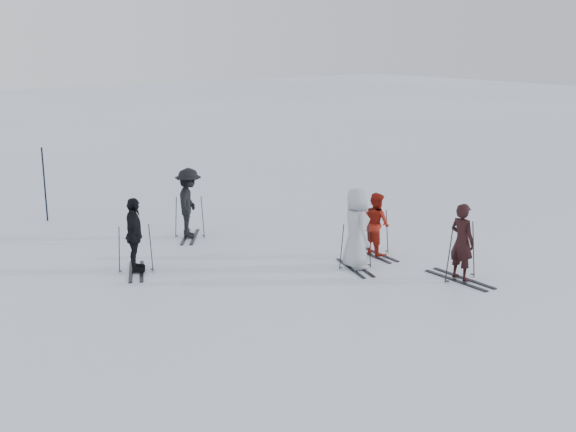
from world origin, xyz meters
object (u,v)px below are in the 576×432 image
object	(u,v)px
skier_uphill_far	(189,204)
piste_marker	(45,184)
skier_red	(376,225)
skier_near_dark	(462,243)
skier_grey	(356,229)
skier_uphill_left	(134,236)

from	to	relation	value
skier_uphill_far	piste_marker	distance (m)	4.69
skier_uphill_far	skier_red	bearing A→B (deg)	-108.76
skier_uphill_far	skier_near_dark	bearing A→B (deg)	-118.62
skier_grey	piste_marker	bearing A→B (deg)	44.11
skier_near_dark	skier_uphill_left	size ratio (longest dim) A/B	1.00
skier_uphill_left	skier_uphill_far	distance (m)	2.99
skier_uphill_far	piste_marker	xyz separation A→B (m)	(-2.38, 4.03, 0.15)
skier_near_dark	skier_uphill_far	bearing A→B (deg)	25.83
skier_red	piste_marker	distance (m)	9.66
skier_near_dark	skier_uphill_far	world-z (taller)	skier_uphill_far
skier_near_dark	skier_grey	world-z (taller)	skier_grey
skier_uphill_left	skier_grey	bearing A→B (deg)	-97.58
skier_near_dark	piste_marker	world-z (taller)	piste_marker
skier_near_dark	skier_grey	distance (m)	2.37
skier_near_dark	skier_uphill_far	distance (m)	7.22
skier_grey	skier_near_dark	bearing A→B (deg)	-129.12
skier_uphill_left	piste_marker	size ratio (longest dim) A/B	0.79
skier_red	piste_marker	size ratio (longest dim) A/B	0.71
skier_red	skier_grey	distance (m)	1.19
skier_red	skier_grey	world-z (taller)	skier_grey
skier_red	skier_uphill_far	world-z (taller)	skier_uphill_far
skier_grey	skier_uphill_left	xyz separation A→B (m)	(-4.13, 2.80, -0.08)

